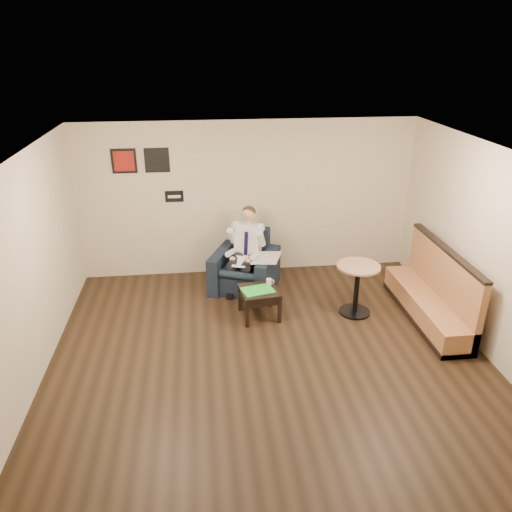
{
  "coord_description": "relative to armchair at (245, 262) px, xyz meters",
  "views": [
    {
      "loc": [
        -0.85,
        -5.58,
        4.07
      ],
      "look_at": [
        -0.06,
        1.2,
        1.07
      ],
      "focal_mm": 35.0,
      "sensor_mm": 36.0,
      "label": 1
    }
  ],
  "objects": [
    {
      "name": "banquette",
      "position": [
        2.73,
        -1.36,
        0.08
      ],
      "size": [
        0.54,
        2.25,
        1.15
      ],
      "primitive_type": "cube",
      "color": "#A36A3F",
      "rests_on": "ground"
    },
    {
      "name": "ceiling",
      "position": [
        0.14,
        -2.25,
        2.3
      ],
      "size": [
        6.0,
        6.0,
        0.02
      ],
      "primitive_type": "cube",
      "color": "white",
      "rests_on": "wall_back"
    },
    {
      "name": "armchair",
      "position": [
        0.0,
        0.0,
        0.0
      ],
      "size": [
        1.35,
        1.35,
        1.0
      ],
      "primitive_type": "cube",
      "rotation": [
        0.0,
        0.0,
        -0.4
      ],
      "color": "black",
      "rests_on": "ground"
    },
    {
      "name": "wall_back",
      "position": [
        0.14,
        0.75,
        0.9
      ],
      "size": [
        6.0,
        0.02,
        2.8
      ],
      "primitive_type": "cube",
      "color": "beige",
      "rests_on": "ground"
    },
    {
      "name": "wall_left",
      "position": [
        -2.86,
        -2.25,
        0.9
      ],
      "size": [
        0.02,
        6.0,
        2.8
      ],
      "primitive_type": "cube",
      "color": "beige",
      "rests_on": "ground"
    },
    {
      "name": "art_print_right",
      "position": [
        -1.41,
        0.74,
        1.65
      ],
      "size": [
        0.42,
        0.03,
        0.42
      ],
      "primitive_type": "cube",
      "color": "black",
      "rests_on": "wall_back"
    },
    {
      "name": "art_print_left",
      "position": [
        -1.96,
        0.74,
        1.65
      ],
      "size": [
        0.42,
        0.03,
        0.42
      ],
      "primitive_type": "cube",
      "color": "maroon",
      "rests_on": "wall_back"
    },
    {
      "name": "green_folder",
      "position": [
        0.1,
        -1.02,
        -0.02
      ],
      "size": [
        0.55,
        0.45,
        0.01
      ],
      "primitive_type": "cube",
      "rotation": [
        0.0,
        0.0,
        0.27
      ],
      "color": "#2BD73A",
      "rests_on": "side_table"
    },
    {
      "name": "wall_front",
      "position": [
        0.14,
        -5.25,
        0.9
      ],
      "size": [
        6.0,
        0.02,
        2.8
      ],
      "primitive_type": "cube",
      "color": "beige",
      "rests_on": "ground"
    },
    {
      "name": "wall_right",
      "position": [
        3.14,
        -2.25,
        0.9
      ],
      "size": [
        0.02,
        6.0,
        2.8
      ],
      "primitive_type": "cube",
      "color": "beige",
      "rests_on": "ground"
    },
    {
      "name": "ground",
      "position": [
        0.14,
        -2.25,
        -0.5
      ],
      "size": [
        6.0,
        6.0,
        0.0
      ],
      "primitive_type": "plane",
      "color": "black",
      "rests_on": "ground"
    },
    {
      "name": "side_table",
      "position": [
        0.13,
        -1.0,
        -0.26
      ],
      "size": [
        0.65,
        0.65,
        0.47
      ],
      "primitive_type": "cube",
      "rotation": [
        0.0,
        0.0,
        0.13
      ],
      "color": "black",
      "rests_on": "ground"
    },
    {
      "name": "cafe_table",
      "position": [
        1.67,
        -1.07,
        -0.08
      ],
      "size": [
        0.81,
        0.81,
        0.84
      ],
      "primitive_type": "cylinder",
      "rotation": [
        0.0,
        0.0,
        -0.23
      ],
      "color": "#A37D58",
      "rests_on": "ground"
    },
    {
      "name": "smartphone",
      "position": [
        0.16,
        -0.82,
        -0.02
      ],
      "size": [
        0.15,
        0.08,
        0.01
      ],
      "primitive_type": "cube",
      "rotation": [
        0.0,
        0.0,
        -0.05
      ],
      "color": "black",
      "rests_on": "side_table"
    },
    {
      "name": "seated_man",
      "position": [
        -0.05,
        -0.12,
        0.18
      ],
      "size": [
        0.98,
        1.15,
        1.37
      ],
      "primitive_type": null,
      "rotation": [
        0.0,
        0.0,
        -0.4
      ],
      "color": "white",
      "rests_on": "armchair"
    },
    {
      "name": "coffee_mug",
      "position": [
        0.31,
        -0.85,
        0.02
      ],
      "size": [
        0.1,
        0.1,
        0.1
      ],
      "primitive_type": "cylinder",
      "rotation": [
        0.0,
        0.0,
        0.13
      ],
      "color": "white",
      "rests_on": "side_table"
    },
    {
      "name": "seating_sign",
      "position": [
        -1.16,
        0.74,
        1.0
      ],
      "size": [
        0.32,
        0.02,
        0.2
      ],
      "primitive_type": "cube",
      "color": "black",
      "rests_on": "wall_back"
    },
    {
      "name": "lap_papers",
      "position": [
        -0.09,
        -0.22,
        0.11
      ],
      "size": [
        0.32,
        0.38,
        0.01
      ],
      "primitive_type": "cube",
      "rotation": [
        0.0,
        0.0,
        -0.33
      ],
      "color": "white",
      "rests_on": "seated_man"
    },
    {
      "name": "newspaper",
      "position": [
        0.34,
        -0.26,
        0.18
      ],
      "size": [
        0.59,
        0.66,
        0.01
      ],
      "primitive_type": "cube",
      "rotation": [
        0.0,
        0.0,
        -0.35
      ],
      "color": "silver",
      "rests_on": "armchair"
    }
  ]
}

